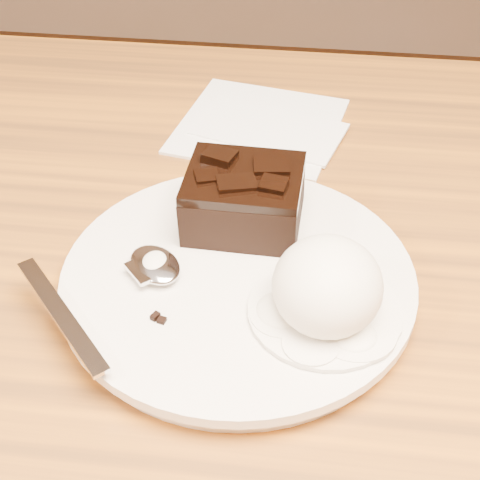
# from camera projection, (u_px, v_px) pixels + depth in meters

# --- Properties ---
(plate) EXTENTS (0.24, 0.24, 0.02)m
(plate) POSITION_uv_depth(u_px,v_px,m) (238.00, 283.00, 0.49)
(plate) COLOR white
(plate) RESTS_ON dining_table
(brownie) EXTENTS (0.08, 0.07, 0.04)m
(brownie) POSITION_uv_depth(u_px,v_px,m) (244.00, 202.00, 0.51)
(brownie) COLOR black
(brownie) RESTS_ON plate
(ice_cream_scoop) EXTENTS (0.07, 0.07, 0.06)m
(ice_cream_scoop) POSITION_uv_depth(u_px,v_px,m) (327.00, 286.00, 0.44)
(ice_cream_scoop) COLOR white
(ice_cream_scoop) RESTS_ON plate
(melt_puddle) EXTENTS (0.10, 0.10, 0.00)m
(melt_puddle) POSITION_uv_depth(u_px,v_px,m) (324.00, 312.00, 0.45)
(melt_puddle) COLOR white
(melt_puddle) RESTS_ON plate
(spoon) EXTENTS (0.14, 0.15, 0.01)m
(spoon) POSITION_uv_depth(u_px,v_px,m) (155.00, 267.00, 0.48)
(spoon) COLOR silver
(spoon) RESTS_ON plate
(napkin) EXTENTS (0.16, 0.16, 0.01)m
(napkin) POSITION_uv_depth(u_px,v_px,m) (259.00, 124.00, 0.66)
(napkin) COLOR white
(napkin) RESTS_ON dining_table
(crumb_a) EXTENTS (0.01, 0.01, 0.00)m
(crumb_a) POSITION_uv_depth(u_px,v_px,m) (320.00, 259.00, 0.49)
(crumb_a) COLOR black
(crumb_a) RESTS_ON plate
(crumb_b) EXTENTS (0.01, 0.01, 0.00)m
(crumb_b) POSITION_uv_depth(u_px,v_px,m) (162.00, 320.00, 0.45)
(crumb_b) COLOR black
(crumb_b) RESTS_ON plate
(crumb_c) EXTENTS (0.01, 0.01, 0.00)m
(crumb_c) POSITION_uv_depth(u_px,v_px,m) (155.00, 316.00, 0.45)
(crumb_c) COLOR black
(crumb_c) RESTS_ON plate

